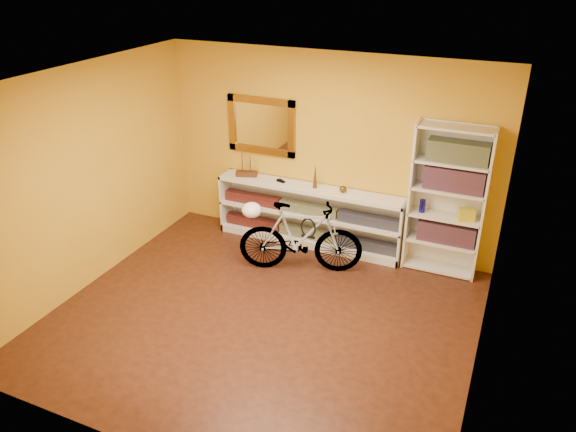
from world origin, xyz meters
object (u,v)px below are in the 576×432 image
at_px(bookcase, 447,201).
at_px(bicycle, 301,237).
at_px(helmet, 252,210).
at_px(console_unit, 309,216).

height_order(bookcase, bicycle, bookcase).
bearing_deg(bicycle, helmet, 90.00).
bearing_deg(helmet, bookcase, 22.80).
distance_m(bookcase, bicycle, 1.83).
distance_m(console_unit, helmet, 1.06).
bearing_deg(console_unit, bookcase, 0.81).
bearing_deg(bookcase, helmet, -157.20).
distance_m(console_unit, bookcase, 1.85).
xyz_separation_m(bicycle, helmet, (-0.57, -0.19, 0.35)).
relative_size(bicycle, helmet, 6.34).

